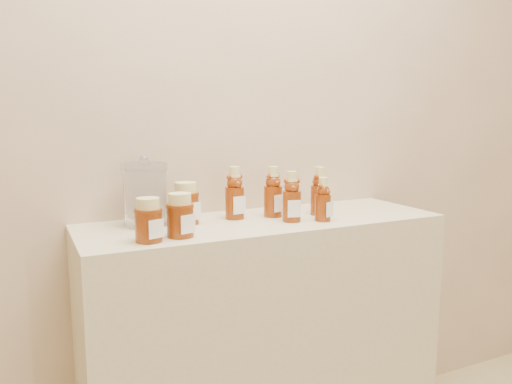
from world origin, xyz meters
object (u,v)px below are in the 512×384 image
bear_bottle_front_left (292,193)px  glass_canister (145,192)px  bear_bottle_back_left (235,189)px  honey_jar_left (148,220)px  display_table (264,348)px

bear_bottle_front_left → glass_canister: (-0.44, 0.14, 0.01)m
bear_bottle_back_left → honey_jar_left: (-0.33, -0.18, -0.04)m
bear_bottle_back_left → honey_jar_left: bearing=-156.8°
display_table → bear_bottle_back_left: size_ratio=6.07×
display_table → bear_bottle_back_left: 0.56m
display_table → bear_bottle_back_left: bear_bottle_back_left is taller
display_table → honey_jar_left: (-0.41, -0.12, 0.51)m
bear_bottle_back_left → bear_bottle_front_left: 0.19m
honey_jar_left → bear_bottle_front_left: bearing=-11.5°
honey_jar_left → display_table: bearing=-2.3°
display_table → bear_bottle_front_left: bearing=-41.3°
glass_canister → honey_jar_left: bearing=-101.1°
bear_bottle_back_left → honey_jar_left: bear_bottle_back_left is taller
display_table → bear_bottle_back_left: (-0.08, 0.06, 0.55)m
bear_bottle_back_left → honey_jar_left: size_ratio=1.63×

